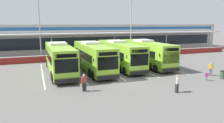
# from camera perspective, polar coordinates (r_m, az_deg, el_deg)

# --- Properties ---
(ground_plane) EXTENTS (200.00, 200.00, 0.00)m
(ground_plane) POSITION_cam_1_polar(r_m,az_deg,el_deg) (23.03, 3.49, -5.12)
(ground_plane) COLOR #605E5B
(terminal_building) EXTENTS (70.00, 13.00, 6.00)m
(terminal_building) POSITION_cam_1_polar(r_m,az_deg,el_deg) (48.16, -9.51, 6.46)
(terminal_building) COLOR #B7B7B2
(terminal_building) RESTS_ON ground
(red_barrier_wall) EXTENTS (60.00, 0.40, 1.10)m
(red_barrier_wall) POSITION_cam_1_polar(r_m,az_deg,el_deg) (36.37, -5.71, 1.45)
(red_barrier_wall) COLOR maroon
(red_barrier_wall) RESTS_ON ground
(coach_bus_leftmost) EXTENTS (2.99, 12.17, 3.78)m
(coach_bus_leftmost) POSITION_cam_1_polar(r_m,az_deg,el_deg) (26.73, -14.21, 0.66)
(coach_bus_leftmost) COLOR #8CC633
(coach_bus_leftmost) RESTS_ON ground
(coach_bus_left_centre) EXTENTS (2.99, 12.17, 3.78)m
(coach_bus_left_centre) POSITION_cam_1_polar(r_m,az_deg,el_deg) (27.39, -5.30, 1.16)
(coach_bus_left_centre) COLOR #8CC633
(coach_bus_left_centre) RESTS_ON ground
(coach_bus_centre) EXTENTS (2.99, 12.17, 3.78)m
(coach_bus_centre) POSITION_cam_1_polar(r_m,az_deg,el_deg) (29.44, 2.02, 1.84)
(coach_bus_centre) COLOR #8CC633
(coach_bus_centre) RESTS_ON ground
(coach_bus_right_centre) EXTENTS (2.99, 12.17, 3.78)m
(coach_bus_right_centre) POSITION_cam_1_polar(r_m,az_deg,el_deg) (31.22, 9.35, 2.19)
(coach_bus_right_centre) COLOR #8CC633
(coach_bus_right_centre) RESTS_ON ground
(bay_stripe_far_west) EXTENTS (0.14, 13.00, 0.01)m
(bay_stripe_far_west) POSITION_cam_1_polar(r_m,az_deg,el_deg) (27.01, -18.51, -3.32)
(bay_stripe_far_west) COLOR silver
(bay_stripe_far_west) RESTS_ON ground
(bay_stripe_west) EXTENTS (0.14, 13.00, 0.01)m
(bay_stripe_west) POSITION_cam_1_polar(r_m,az_deg,el_deg) (27.43, -9.71, -2.72)
(bay_stripe_west) COLOR silver
(bay_stripe_west) RESTS_ON ground
(bay_stripe_mid_west) EXTENTS (0.14, 13.00, 0.01)m
(bay_stripe_mid_west) POSITION_cam_1_polar(r_m,az_deg,el_deg) (28.46, -1.37, -2.10)
(bay_stripe_mid_west) COLOR silver
(bay_stripe_mid_west) RESTS_ON ground
(bay_stripe_centre) EXTENTS (0.14, 13.00, 0.01)m
(bay_stripe_centre) POSITION_cam_1_polar(r_m,az_deg,el_deg) (30.05, 6.24, -1.50)
(bay_stripe_centre) COLOR silver
(bay_stripe_centre) RESTS_ON ground
(bay_stripe_mid_east) EXTENTS (0.14, 13.00, 0.01)m
(bay_stripe_mid_east) POSITION_cam_1_polar(r_m,az_deg,el_deg) (32.11, 12.97, -0.94)
(bay_stripe_mid_east) COLOR silver
(bay_stripe_mid_east) RESTS_ON ground
(pedestrian_with_handbag) EXTENTS (0.65, 0.34, 1.62)m
(pedestrian_with_handbag) POSITION_cam_1_polar(r_m,az_deg,el_deg) (19.20, -7.70, -5.68)
(pedestrian_with_handbag) COLOR #33333D
(pedestrian_with_handbag) RESTS_ON ground
(pedestrian_in_dark_coat) EXTENTS (0.43, 0.46, 1.62)m
(pedestrian_in_dark_coat) POSITION_cam_1_polar(r_m,az_deg,el_deg) (19.62, 17.41, -5.67)
(pedestrian_in_dark_coat) COLOR #33333D
(pedestrian_in_dark_coat) RESTS_ON ground
(pedestrian_child) EXTENTS (0.30, 0.26, 1.00)m
(pedestrian_child) POSITION_cam_1_polar(r_m,az_deg,el_deg) (24.80, 24.54, -3.63)
(pedestrian_child) COLOR slate
(pedestrian_child) RESTS_ON ground
(pedestrian_near_bin) EXTENTS (0.51, 0.41, 1.62)m
(pedestrian_near_bin) POSITION_cam_1_polar(r_m,az_deg,el_deg) (27.32, 25.50, -1.77)
(pedestrian_near_bin) COLOR slate
(pedestrian_near_bin) RESTS_ON ground
(lamp_post_west) EXTENTS (3.24, 0.28, 11.00)m
(lamp_post_west) POSITION_cam_1_polar(r_m,az_deg,el_deg) (37.67, -19.29, 10.00)
(lamp_post_west) COLOR #9E9EA3
(lamp_post_west) RESTS_ON ground
(lamp_post_centre) EXTENTS (3.24, 0.28, 11.00)m
(lamp_post_centre) POSITION_cam_1_polar(r_m,az_deg,el_deg) (40.95, 5.21, 10.50)
(lamp_post_centre) COLOR #9E9EA3
(lamp_post_centre) RESTS_ON ground
(litter_bin) EXTENTS (0.54, 0.54, 0.93)m
(litter_bin) POSITION_cam_1_polar(r_m,az_deg,el_deg) (26.54, 28.01, -3.21)
(litter_bin) COLOR #2D5133
(litter_bin) RESTS_ON ground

